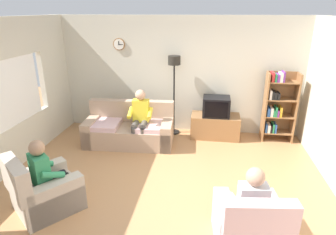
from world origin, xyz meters
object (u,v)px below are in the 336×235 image
at_px(armchair_near_window, 44,192).
at_px(armchair_near_bookshelf, 249,228).
at_px(tv_stand, 215,126).
at_px(person_on_couch, 140,116).
at_px(bookshelf, 277,105).
at_px(person_in_left_armchair, 47,171).
at_px(floor_lamp, 174,74).
at_px(tv, 216,106).
at_px(couch, 130,130).
at_px(person_in_right_armchair, 250,202).

bearing_deg(armchair_near_window, armchair_near_bookshelf, -6.18).
bearing_deg(tv_stand, person_on_couch, -155.28).
bearing_deg(armchair_near_window, bookshelf, 39.01).
bearing_deg(person_in_left_armchair, person_on_couch, 69.23).
height_order(bookshelf, floor_lamp, floor_lamp).
distance_m(tv, bookshelf, 1.34).
distance_m(couch, person_in_right_armchair, 3.49).
xyz_separation_m(tv, armchair_near_bookshelf, (0.41, -3.32, -0.46)).
bearing_deg(tv_stand, armchair_near_bookshelf, -83.05).
xyz_separation_m(armchair_near_window, person_in_left_armchair, (0.06, 0.07, 0.32)).
bearing_deg(floor_lamp, person_on_couch, -126.36).
distance_m(tv, armchair_near_window, 3.94).
xyz_separation_m(couch, armchair_near_bookshelf, (2.28, -2.73, -0.02)).
height_order(tv, person_in_left_armchair, person_in_left_armchair).
relative_size(tv, armchair_near_bookshelf, 0.62).
xyz_separation_m(person_on_couch, person_in_right_armchair, (1.99, -2.53, -0.09)).
height_order(floor_lamp, person_in_right_armchair, floor_lamp).
xyz_separation_m(floor_lamp, person_in_right_armchair, (1.38, -3.36, -0.85)).
bearing_deg(armchair_near_bookshelf, person_in_right_armchair, 96.95).
relative_size(couch, person_on_couch, 1.57).
height_order(tv_stand, tv, tv).
height_order(floor_lamp, person_in_left_armchair, floor_lamp).
height_order(couch, floor_lamp, floor_lamp).
height_order(armchair_near_bookshelf, person_in_right_armchair, person_in_right_armchair).
xyz_separation_m(person_on_couch, person_in_left_armchair, (-0.85, -2.23, -0.09)).
bearing_deg(tv, armchair_near_window, -129.65).
bearing_deg(person_in_left_armchair, armchair_near_window, -129.44).
bearing_deg(tv_stand, bookshelf, 2.94).
bearing_deg(tv_stand, armchair_near_window, -129.43).
height_order(floor_lamp, armchair_near_bookshelf, floor_lamp).
bearing_deg(floor_lamp, tv_stand, -5.77).
bearing_deg(person_in_left_armchair, couch, 76.39).
distance_m(bookshelf, armchair_near_window, 4.96).
xyz_separation_m(armchair_near_window, person_in_right_armchair, (2.89, -0.23, 0.32)).
xyz_separation_m(couch, armchair_near_window, (-0.62, -2.41, -0.02)).
bearing_deg(tv_stand, person_in_right_armchair, -83.05).
bearing_deg(armchair_near_window, tv, 50.35).
bearing_deg(person_on_couch, tv_stand, 24.72).
height_order(couch, tv_stand, couch).
height_order(couch, armchair_near_window, same).
relative_size(bookshelf, person_on_couch, 1.28).
xyz_separation_m(bookshelf, armchair_near_bookshelf, (-0.93, -3.42, -0.52)).
height_order(floor_lamp, person_on_couch, floor_lamp).
bearing_deg(tv, armchair_near_bookshelf, -83.00).
xyz_separation_m(tv, person_on_couch, (-1.59, -0.71, -0.06)).
relative_size(couch, armchair_near_bookshelf, 2.00).
distance_m(tv_stand, person_in_right_armchair, 3.30).
bearing_deg(armchair_near_bookshelf, person_in_left_armchair, 172.33).
bearing_deg(tv, tv_stand, 90.00).
bearing_deg(person_on_couch, bookshelf, 15.31).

